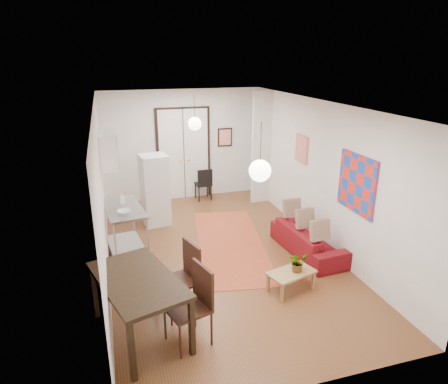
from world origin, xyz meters
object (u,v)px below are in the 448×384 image
object	(u,v)px
coffee_table	(291,274)
fridge	(155,190)
sofa	(308,240)
dining_chair_near	(176,271)
kitchen_counter	(125,224)
dining_chair_far	(186,297)
dining_table	(138,285)
black_side_chair	(202,180)

from	to	relation	value
coffee_table	fridge	world-z (taller)	fridge
sofa	dining_chair_near	size ratio (longest dim) A/B	1.67
fridge	dining_chair_near	distance (m)	3.40
kitchen_counter	coffee_table	bearing A→B (deg)	-45.89
sofa	fridge	world-z (taller)	fridge
fridge	dining_chair_near	xyz separation A→B (m)	(-0.12, -3.39, -0.17)
kitchen_counter	dining_chair_far	distance (m)	2.74
coffee_table	dining_chair_near	bearing A→B (deg)	178.49
kitchen_counter	fridge	bearing A→B (deg)	54.54
coffee_table	dining_table	distance (m)	2.57
dining_chair_near	black_side_chair	distance (m)	5.00
sofa	black_side_chair	bearing A→B (deg)	14.39
black_side_chair	kitchen_counter	bearing A→B (deg)	48.02
dining_chair_near	sofa	bearing A→B (deg)	94.19
dining_chair_far	black_side_chair	xyz separation A→B (m)	(1.55, 5.45, -0.13)
dining_chair_near	dining_chair_far	world-z (taller)	same
dining_table	dining_chair_near	world-z (taller)	dining_chair_near
sofa	dining_chair_far	world-z (taller)	dining_chair_far
kitchen_counter	black_side_chair	size ratio (longest dim) A/B	1.58
sofa	kitchen_counter	xyz separation A→B (m)	(-3.43, 0.88, 0.40)
dining_table	dining_chair_near	size ratio (longest dim) A/B	1.64
coffee_table	dining_table	xyz separation A→B (m)	(-2.49, -0.41, 0.49)
sofa	black_side_chair	world-z (taller)	black_side_chair
sofa	dining_table	bearing A→B (deg)	110.18
kitchen_counter	fridge	world-z (taller)	fridge
fridge	dining_chair_near	bearing A→B (deg)	-99.98
coffee_table	kitchen_counter	distance (m)	3.26
fridge	dining_chair_far	size ratio (longest dim) A/B	1.48
sofa	coffee_table	distance (m)	1.45
coffee_table	black_side_chair	xyz separation A→B (m)	(-0.34, 4.80, 0.21)
dining_table	black_side_chair	bearing A→B (deg)	67.61
fridge	coffee_table	bearing A→B (deg)	-70.72
kitchen_counter	dining_chair_far	bearing A→B (deg)	-83.87
sofa	dining_table	world-z (taller)	dining_table
sofa	dining_chair_far	distance (m)	3.33
dining_chair_far	dining_table	bearing A→B (deg)	-128.48
coffee_table	dining_chair_far	bearing A→B (deg)	-161.03
coffee_table	dining_chair_near	distance (m)	1.92
black_side_chair	dining_table	bearing A→B (deg)	63.75
dining_chair_near	dining_chair_far	xyz separation A→B (m)	(0.00, -0.70, 0.00)
dining_chair_near	black_side_chair	bearing A→B (deg)	144.99
fridge	dining_chair_far	xyz separation A→B (m)	(-0.12, -4.09, -0.17)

